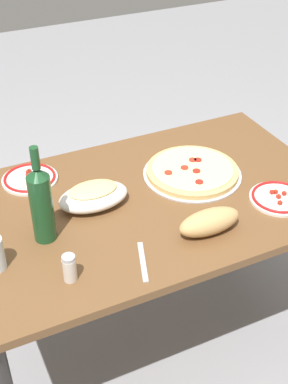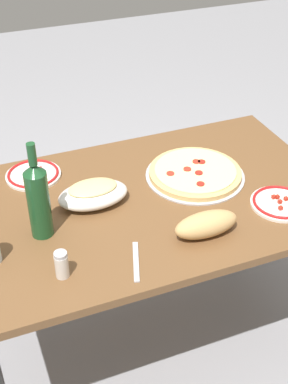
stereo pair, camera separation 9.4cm
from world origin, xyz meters
TOP-DOWN VIEW (x-y plane):
  - ground_plane at (0.00, 0.00)m, footprint 8.00×8.00m
  - dining_table at (0.00, 0.00)m, footprint 1.34×0.81m
  - pepperoni_pizza at (0.23, 0.06)m, footprint 0.36×0.36m
  - baked_pasta_dish at (-0.17, 0.04)m, footprint 0.24×0.15m
  - wine_bottle at (-0.36, -0.05)m, footprint 0.07×0.07m
  - side_plate_near at (0.42, -0.20)m, footprint 0.20×0.20m
  - side_plate_far at (-0.32, 0.28)m, footprint 0.20×0.20m
  - bread_loaf at (0.11, -0.25)m, footprint 0.21×0.09m
  - spice_shaker at (-0.35, -0.26)m, footprint 0.04×0.04m
  - fork_left at (-0.14, -0.28)m, footprint 0.07×0.17m

SIDE VIEW (x-z plane):
  - ground_plane at x=0.00m, z-range 0.00..0.00m
  - dining_table at x=0.00m, z-range 0.24..0.94m
  - fork_left at x=-0.14m, z-range 0.71..0.71m
  - side_plate_far at x=-0.32m, z-range 0.70..0.73m
  - side_plate_near at x=0.42m, z-range 0.70..0.73m
  - pepperoni_pizza at x=0.23m, z-range 0.70..0.74m
  - bread_loaf at x=0.11m, z-range 0.71..0.79m
  - baked_pasta_dish at x=-0.17m, z-range 0.71..0.79m
  - spice_shaker at x=-0.35m, z-range 0.71..0.79m
  - wine_bottle at x=-0.36m, z-range 0.68..1.01m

